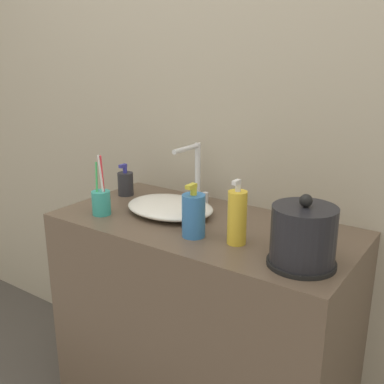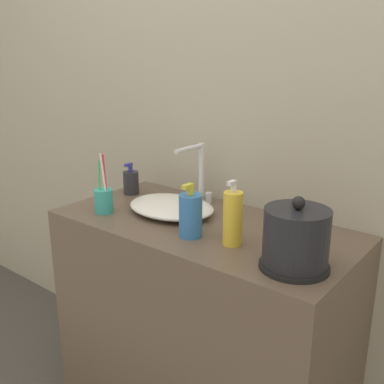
% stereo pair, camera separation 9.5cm
% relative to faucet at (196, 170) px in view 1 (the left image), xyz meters
% --- Properties ---
extents(wall_back, '(6.00, 0.04, 2.60)m').
position_rel_faucet_xyz_m(wall_back, '(0.14, 0.11, 0.32)').
color(wall_back, '#ADA38E').
rests_on(wall_back, ground_plane).
extents(vanity_counter, '(1.02, 0.50, 0.85)m').
position_rel_faucet_xyz_m(vanity_counter, '(0.14, -0.17, -0.55)').
color(vanity_counter, brown).
rests_on(vanity_counter, ground_plane).
extents(sink_basin, '(0.33, 0.25, 0.05)m').
position_rel_faucet_xyz_m(sink_basin, '(-0.00, -0.16, -0.10)').
color(sink_basin, silver).
rests_on(sink_basin, vanity_counter).
extents(faucet, '(0.06, 0.16, 0.23)m').
position_rel_faucet_xyz_m(faucet, '(0.00, 0.00, 0.00)').
color(faucet, silver).
rests_on(faucet, vanity_counter).
extents(electric_kettle, '(0.19, 0.19, 0.20)m').
position_rel_faucet_xyz_m(electric_kettle, '(0.53, -0.28, -0.05)').
color(electric_kettle, black).
rests_on(electric_kettle, vanity_counter).
extents(toothbrush_cup, '(0.07, 0.07, 0.22)m').
position_rel_faucet_xyz_m(toothbrush_cup, '(-0.20, -0.30, -0.08)').
color(toothbrush_cup, teal).
rests_on(toothbrush_cup, vanity_counter).
extents(lotion_bottle, '(0.06, 0.06, 0.20)m').
position_rel_faucet_xyz_m(lotion_bottle, '(0.32, -0.25, -0.05)').
color(lotion_bottle, gold).
rests_on(lotion_bottle, vanity_counter).
extents(shampoo_bottle, '(0.06, 0.06, 0.13)m').
position_rel_faucet_xyz_m(shampoo_bottle, '(-0.28, -0.08, -0.08)').
color(shampoo_bottle, '#28282D').
rests_on(shampoo_bottle, vanity_counter).
extents(mouthwash_bottle, '(0.07, 0.07, 0.17)m').
position_rel_faucet_xyz_m(mouthwash_bottle, '(0.18, -0.28, -0.06)').
color(mouthwash_bottle, '#3370B7').
rests_on(mouthwash_bottle, vanity_counter).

